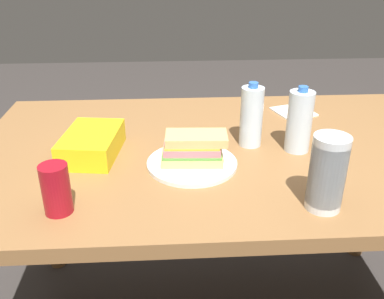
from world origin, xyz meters
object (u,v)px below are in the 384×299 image
object	(u,v)px
chip_bag	(92,144)
water_bottle_spare	(299,121)
dining_table	(225,174)
sandwich	(193,148)
plastic_cup_stack	(327,173)
soda_can_red	(56,189)
water_bottle_tall	(251,116)
paper_plate	(192,163)

from	to	relation	value
chip_bag	water_bottle_spare	distance (m)	0.62
dining_table	sandwich	distance (m)	0.21
dining_table	plastic_cup_stack	world-z (taller)	plastic_cup_stack
soda_can_red	plastic_cup_stack	distance (m)	0.62
chip_bag	water_bottle_tall	size ratio (longest dim) A/B	1.15
sandwich	soda_can_red	distance (m)	0.39
dining_table	water_bottle_spare	distance (m)	0.28
dining_table	chip_bag	size ratio (longest dim) A/B	6.73
dining_table	soda_can_red	distance (m)	0.56
dining_table	soda_can_red	size ratio (longest dim) A/B	12.68
paper_plate	water_bottle_spare	bearing A→B (deg)	14.16
water_bottle_tall	water_bottle_spare	bearing A→B (deg)	-19.07
paper_plate	water_bottle_tall	distance (m)	0.24
dining_table	plastic_cup_stack	distance (m)	0.43
soda_can_red	chip_bag	distance (m)	0.30
paper_plate	sandwich	xyz separation A→B (m)	(0.00, 0.00, 0.05)
sandwich	plastic_cup_stack	world-z (taller)	plastic_cup_stack
chip_bag	plastic_cup_stack	bearing A→B (deg)	-110.71
soda_can_red	water_bottle_tall	world-z (taller)	water_bottle_tall
chip_bag	sandwich	bearing A→B (deg)	-98.72
dining_table	water_bottle_tall	bearing A→B (deg)	9.56
dining_table	paper_plate	distance (m)	0.19
sandwich	soda_can_red	xyz separation A→B (m)	(-0.33, -0.21, 0.01)
soda_can_red	water_bottle_spare	xyz separation A→B (m)	(0.65, 0.29, 0.03)
sandwich	chip_bag	distance (m)	0.31
soda_can_red	water_bottle_tall	size ratio (longest dim) A/B	0.61
water_bottle_tall	sandwich	bearing A→B (deg)	-145.62
water_bottle_tall	paper_plate	bearing A→B (deg)	-145.82
sandwich	chip_bag	xyz separation A→B (m)	(-0.29, 0.09, -0.02)
dining_table	chip_bag	world-z (taller)	chip_bag
plastic_cup_stack	chip_bag	bearing A→B (deg)	151.79
paper_plate	water_bottle_tall	bearing A→B (deg)	34.18
paper_plate	plastic_cup_stack	bearing A→B (deg)	-37.49
soda_can_red	water_bottle_spare	size ratio (longest dim) A/B	0.61
plastic_cup_stack	paper_plate	bearing A→B (deg)	142.51
sandwich	plastic_cup_stack	size ratio (longest dim) A/B	1.01
water_bottle_spare	chip_bag	bearing A→B (deg)	179.44
sandwich	water_bottle_spare	distance (m)	0.33
water_bottle_spare	soda_can_red	bearing A→B (deg)	-155.85
paper_plate	plastic_cup_stack	distance (m)	0.38
water_bottle_tall	water_bottle_spare	size ratio (longest dim) A/B	1.00
paper_plate	sandwich	size ratio (longest dim) A/B	1.36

